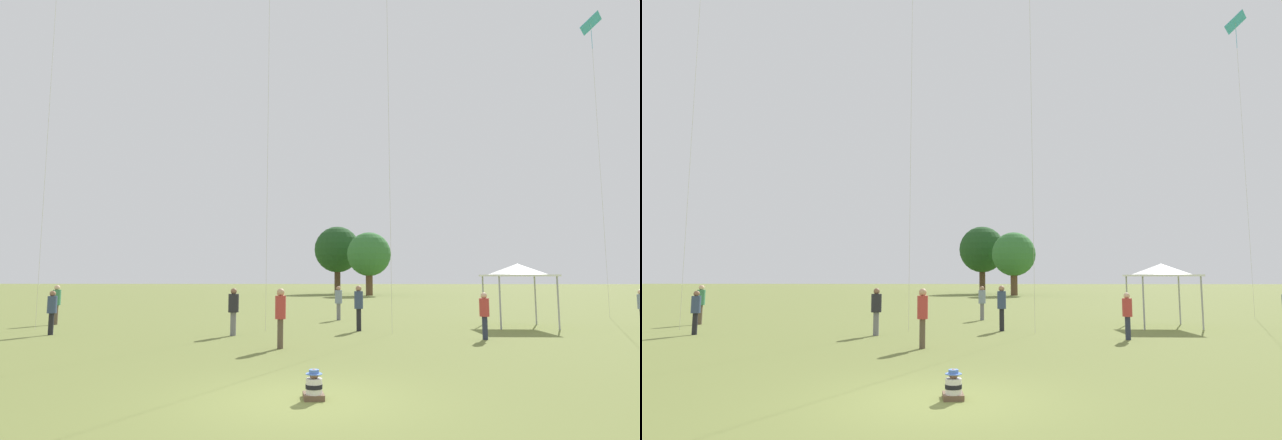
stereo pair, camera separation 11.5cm
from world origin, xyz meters
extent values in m
plane|color=olive|center=(0.00, 0.00, 0.00)|extent=(300.00, 300.00, 0.00)
cube|color=brown|center=(0.23, 0.16, 0.05)|extent=(0.44, 0.51, 0.10)
cylinder|color=silver|center=(0.24, 0.08, 0.24)|extent=(0.34, 0.34, 0.28)
cylinder|color=black|center=(0.24, 0.08, 0.24)|extent=(0.35, 0.35, 0.08)
sphere|color=brown|center=(0.24, 0.08, 0.45)|extent=(0.18, 0.18, 0.18)
cylinder|color=#4C70B7|center=(0.24, 0.08, 0.46)|extent=(0.30, 0.30, 0.01)
cylinder|color=#4C70B7|center=(0.24, 0.08, 0.49)|extent=(0.18, 0.18, 0.08)
cylinder|color=brown|center=(-12.58, 13.75, 0.45)|extent=(0.28, 0.28, 0.89)
cylinder|color=#387A51|center=(-12.58, 13.75, 1.25)|extent=(0.51, 0.51, 0.71)
sphere|color=#DBAD89|center=(-12.58, 13.75, 1.71)|extent=(0.24, 0.24, 0.24)
cylinder|color=#282D42|center=(5.79, 9.00, 0.40)|extent=(0.20, 0.20, 0.81)
cylinder|color=#B23833|center=(5.79, 9.00, 1.13)|extent=(0.36, 0.36, 0.64)
sphere|color=#DBAD89|center=(5.79, 9.00, 1.54)|extent=(0.22, 0.22, 0.22)
cylinder|color=black|center=(-10.39, 9.72, 0.41)|extent=(0.26, 0.26, 0.82)
cylinder|color=#334260|center=(-10.39, 9.72, 1.14)|extent=(0.48, 0.48, 0.65)
sphere|color=brown|center=(-10.39, 9.72, 1.56)|extent=(0.22, 0.22, 0.22)
sphere|color=#DBAD89|center=(13.80, 13.46, 1.54)|extent=(0.22, 0.22, 0.22)
cylinder|color=slate|center=(-3.38, 9.82, 0.43)|extent=(0.30, 0.30, 0.87)
cylinder|color=#232328|center=(-3.38, 9.82, 1.21)|extent=(0.55, 0.55, 0.69)
sphere|color=brown|center=(-3.38, 9.82, 1.66)|extent=(0.24, 0.24, 0.24)
cylinder|color=black|center=(1.42, 11.63, 0.45)|extent=(0.25, 0.25, 0.90)
cylinder|color=#334260|center=(1.42, 11.63, 1.26)|extent=(0.46, 0.46, 0.72)
sphere|color=#A37556|center=(1.42, 11.63, 1.72)|extent=(0.24, 0.24, 0.24)
cylinder|color=slate|center=(0.55, 16.78, 0.42)|extent=(0.24, 0.24, 0.85)
cylinder|color=gray|center=(0.55, 16.78, 1.18)|extent=(0.43, 0.43, 0.67)
sphere|color=#A37556|center=(0.55, 16.78, 1.62)|extent=(0.23, 0.23, 0.23)
cylinder|color=brown|center=(-1.17, 6.49, 0.45)|extent=(0.22, 0.22, 0.90)
cylinder|color=#B23833|center=(-1.17, 6.49, 1.26)|extent=(0.40, 0.40, 0.71)
sphere|color=tan|center=(-1.17, 6.49, 1.72)|extent=(0.24, 0.24, 0.24)
cube|color=white|center=(8.61, 13.68, 2.27)|extent=(2.73, 2.73, 0.08)
cone|color=white|center=(8.61, 13.68, 2.55)|extent=(2.59, 2.59, 0.49)
cylinder|color=#99999E|center=(7.38, 14.87, 1.11)|extent=(0.07, 0.07, 2.23)
cylinder|color=#99999E|center=(9.81, 14.90, 1.11)|extent=(0.07, 0.07, 2.23)
cylinder|color=#99999E|center=(7.41, 12.45, 1.11)|extent=(0.07, 0.07, 2.23)
cylinder|color=#99999E|center=(9.84, 12.48, 1.11)|extent=(0.07, 0.07, 2.23)
cylinder|color=#BCB7A8|center=(-2.41, 11.57, 8.77)|extent=(0.01, 0.01, 17.53)
cube|color=#339EDB|center=(15.18, 18.82, 16.78)|extent=(1.50, 1.55, 0.75)
cylinder|color=#339EDB|center=(15.18, 18.82, 15.80)|extent=(0.02, 0.02, 1.11)
cylinder|color=#BCB7A8|center=(15.18, 18.82, 8.39)|extent=(0.01, 0.01, 16.77)
cylinder|color=#BCB7A8|center=(-12.11, 11.49, 9.20)|extent=(0.01, 0.01, 18.39)
cylinder|color=#BCB7A8|center=(2.69, 10.78, 9.61)|extent=(0.01, 0.01, 19.21)
cylinder|color=#473323|center=(0.07, 58.16, 2.10)|extent=(0.80, 0.80, 4.20)
sphere|color=#1E471E|center=(0.07, 58.16, 5.90)|extent=(6.18, 6.18, 6.18)
cylinder|color=brown|center=(3.96, 51.40, 1.75)|extent=(0.83, 0.83, 3.50)
sphere|color=#337033|center=(3.96, 51.40, 4.96)|extent=(5.29, 5.29, 5.29)
camera|label=1|loc=(0.77, -9.18, 2.20)|focal=28.00mm
camera|label=2|loc=(0.89, -9.17, 2.20)|focal=28.00mm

